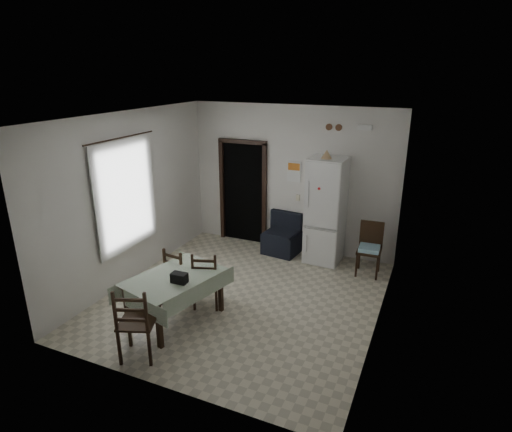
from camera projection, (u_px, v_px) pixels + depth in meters
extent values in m
plane|color=#C0B79D|center=(244.00, 297.00, 6.98)|extent=(4.50, 4.50, 0.00)
cube|color=black|center=(248.00, 191.00, 9.16)|extent=(0.90, 0.45, 2.10)
cube|color=black|center=(222.00, 191.00, 9.14)|extent=(0.08, 0.10, 2.18)
cube|color=black|center=(265.00, 196.00, 8.77)|extent=(0.08, 0.10, 2.18)
cube|color=black|center=(243.00, 142.00, 8.59)|extent=(1.06, 0.10, 0.08)
cube|color=silver|center=(121.00, 195.00, 7.11)|extent=(0.10, 1.20, 1.60)
cube|color=silver|center=(126.00, 195.00, 7.07)|extent=(0.02, 1.45, 1.85)
cylinder|color=black|center=(121.00, 138.00, 6.75)|extent=(0.02, 1.60, 0.02)
cube|color=white|center=(294.00, 172.00, 8.36)|extent=(0.28, 0.02, 0.40)
cube|color=orange|center=(294.00, 167.00, 8.32)|extent=(0.24, 0.01, 0.14)
cube|color=beige|center=(298.00, 198.00, 8.50)|extent=(0.08, 0.02, 0.12)
cylinder|color=brown|center=(329.00, 127.00, 7.82)|extent=(0.12, 0.03, 0.12)
cylinder|color=brown|center=(339.00, 128.00, 7.75)|extent=(0.12, 0.03, 0.12)
cube|color=white|center=(365.00, 127.00, 7.54)|extent=(0.25, 0.07, 0.09)
cone|color=tan|center=(327.00, 154.00, 7.59)|extent=(0.21, 0.21, 0.16)
cube|color=black|center=(179.00, 278.00, 5.94)|extent=(0.23, 0.14, 0.15)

